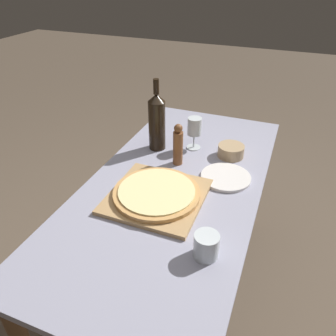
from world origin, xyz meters
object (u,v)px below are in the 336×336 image
(pizza, at_px, (157,192))
(wine_glass, at_px, (194,128))
(wine_bottle, at_px, (157,121))
(pepper_mill, at_px, (178,145))
(small_bowl, at_px, (231,151))

(pizza, relative_size, wine_glass, 2.13)
(wine_bottle, bearing_deg, pizza, -67.24)
(pizza, height_order, pepper_mill, pepper_mill)
(wine_bottle, height_order, wine_glass, wine_bottle)
(wine_glass, bearing_deg, pizza, -91.46)
(wine_glass, height_order, small_bowl, wine_glass)
(wine_glass, bearing_deg, pepper_mill, -98.07)
(wine_bottle, xyz_separation_m, wine_glass, (0.18, 0.07, -0.03))
(pepper_mill, height_order, small_bowl, pepper_mill)
(small_bowl, bearing_deg, pizza, -115.09)
(wine_glass, distance_m, small_bowl, 0.22)
(pepper_mill, relative_size, wine_glass, 1.23)
(small_bowl, bearing_deg, pepper_mill, -144.19)
(wine_bottle, relative_size, small_bowl, 2.82)
(pizza, bearing_deg, wine_bottle, 112.76)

